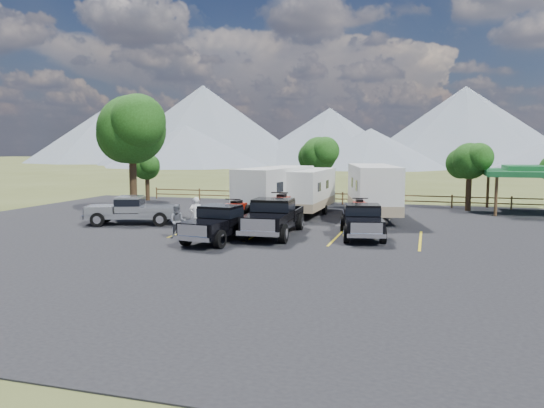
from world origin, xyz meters
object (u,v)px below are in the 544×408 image
(trailer_right, at_px, (373,191))
(person_a, at_px, (196,215))
(trailer_left, at_px, (275,192))
(pickup_silver, at_px, (132,210))
(rig_left, at_px, (223,221))
(person_b, at_px, (178,222))
(rig_center, at_px, (274,215))
(tree_big_nw, at_px, (131,130))
(trailer_center, at_px, (309,191))
(rig_right, at_px, (362,219))
(pavilion, at_px, (533,172))

(trailer_right, xyz_separation_m, person_a, (-8.15, -8.41, -0.78))
(trailer_left, relative_size, pickup_silver, 1.61)
(rig_left, height_order, person_b, rig_left)
(rig_center, distance_m, person_a, 4.04)
(rig_center, distance_m, trailer_right, 8.75)
(tree_big_nw, xyz_separation_m, trailer_center, (11.31, 2.90, -4.01))
(person_a, bearing_deg, trailer_left, -134.65)
(trailer_center, xyz_separation_m, person_a, (-3.90, -9.14, -0.60))
(rig_right, distance_m, pickup_silver, 13.17)
(pickup_silver, height_order, person_b, person_b)
(person_a, height_order, person_b, person_a)
(rig_left, xyz_separation_m, rig_right, (6.30, 2.85, -0.03))
(person_a, relative_size, person_b, 1.14)
(tree_big_nw, bearing_deg, pavilion, 17.34)
(trailer_center, relative_size, pickup_silver, 1.49)
(tree_big_nw, distance_m, rig_left, 12.92)
(tree_big_nw, height_order, pavilion, tree_big_nw)
(rig_center, bearing_deg, trailer_left, 103.18)
(rig_center, bearing_deg, tree_big_nw, 151.75)
(pavilion, distance_m, rig_center, 19.62)
(trailer_left, distance_m, person_a, 7.26)
(trailer_left, bearing_deg, rig_center, -65.22)
(trailer_right, bearing_deg, rig_right, -102.12)
(trailer_center, bearing_deg, trailer_right, -8.35)
(tree_big_nw, distance_m, person_b, 11.60)
(rig_left, xyz_separation_m, rig_center, (1.99, 2.06, 0.09))
(trailer_center, bearing_deg, person_a, -111.67)
(tree_big_nw, xyz_separation_m, trailer_right, (15.56, 2.16, -3.83))
(tree_big_nw, bearing_deg, pickup_silver, -59.54)
(trailer_right, bearing_deg, person_b, -143.35)
(person_a, bearing_deg, rig_right, 164.07)
(pavilion, height_order, rig_right, pavilion)
(tree_big_nw, distance_m, rig_right, 17.03)
(person_a, bearing_deg, trailer_right, -160.55)
(pickup_silver, bearing_deg, rig_center, 63.75)
(rig_center, relative_size, rig_right, 1.10)
(rig_center, distance_m, trailer_center, 8.41)
(rig_center, xyz_separation_m, person_b, (-4.24, -2.33, -0.17))
(person_b, bearing_deg, trailer_right, 34.15)
(trailer_left, height_order, person_b, trailer_left)
(trailer_left, relative_size, person_a, 4.82)
(person_a, bearing_deg, pickup_silver, -48.20)
(rig_center, bearing_deg, rig_left, -136.44)
(rig_right, relative_size, trailer_left, 0.63)
(trailer_center, bearing_deg, rig_center, -88.08)
(rig_center, xyz_separation_m, trailer_right, (4.18, 7.66, 0.72))
(rig_right, height_order, pickup_silver, rig_right)
(trailer_left, bearing_deg, trailer_right, 23.82)
(trailer_right, bearing_deg, rig_center, -131.86)
(trailer_left, bearing_deg, trailer_center, 63.32)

